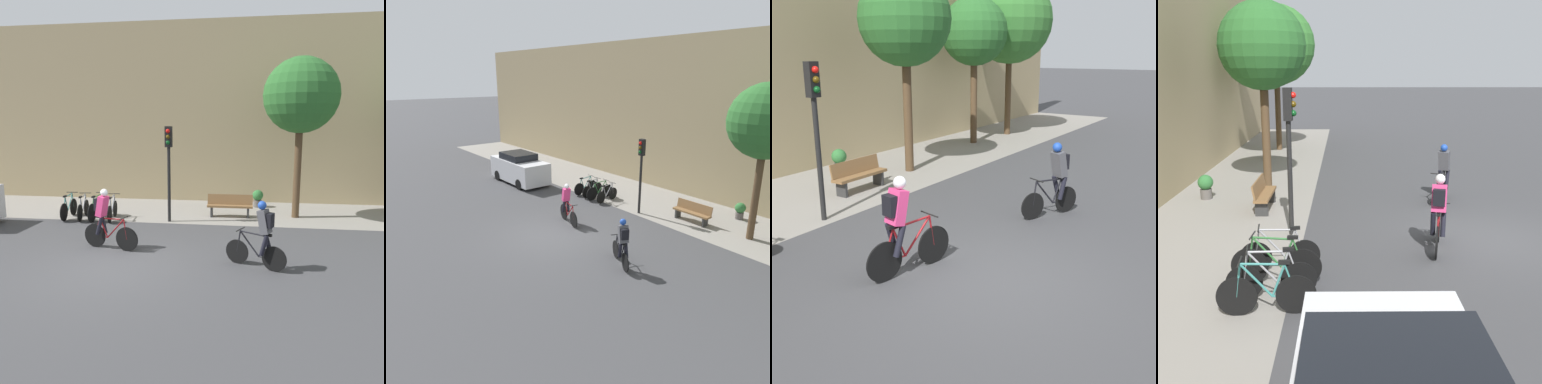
# 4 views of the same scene
# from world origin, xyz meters

# --- Properties ---
(ground) EXTENTS (200.00, 200.00, 0.00)m
(ground) POSITION_xyz_m (0.00, 0.00, 0.00)
(ground) COLOR #3D3D3F
(cyclist_pink) EXTENTS (1.77, 0.59, 1.80)m
(cyclist_pink) POSITION_xyz_m (-0.76, 1.42, 0.95)
(cyclist_pink) COLOR black
(cyclist_pink) RESTS_ON ground
(cyclist_grey) EXTENTS (1.52, 0.79, 1.76)m
(cyclist_grey) POSITION_xyz_m (3.75, 0.42, 0.95)
(cyclist_grey) COLOR black
(cyclist_grey) RESTS_ON ground
(traffic_light_pole) EXTENTS (0.26, 0.30, 3.59)m
(traffic_light_pole) POSITION_xyz_m (0.49, 4.81, 2.49)
(traffic_light_pole) COLOR black
(traffic_light_pole) RESTS_ON ground
(bench) EXTENTS (1.80, 0.44, 0.89)m
(bench) POSITION_xyz_m (2.74, 5.87, 0.47)
(bench) COLOR brown
(bench) RESTS_ON ground
(street_tree_0) EXTENTS (2.85, 2.85, 6.17)m
(street_tree_0) POSITION_xyz_m (5.34, 6.15, 4.71)
(street_tree_0) COLOR #4C3823
(street_tree_0) RESTS_ON ground
(street_tree_1) EXTENTS (3.83, 3.83, 7.05)m
(street_tree_1) POSITION_xyz_m (13.55, 6.83, 5.12)
(street_tree_1) COLOR #4C3823
(street_tree_1) RESTS_ON ground
(street_tree_2) EXTENTS (2.71, 2.71, 5.92)m
(street_tree_2) POSITION_xyz_m (10.77, 7.00, 4.52)
(street_tree_2) COLOR #4C3823
(street_tree_2) RESTS_ON ground
(potted_plant) EXTENTS (0.48, 0.48, 0.78)m
(potted_plant) POSITION_xyz_m (3.91, 7.89, 0.44)
(potted_plant) COLOR #56514C
(potted_plant) RESTS_ON ground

